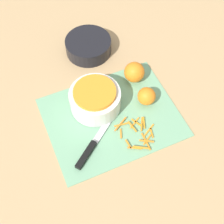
{
  "coord_description": "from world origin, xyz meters",
  "views": [
    {
      "loc": [
        -0.24,
        -0.54,
        0.97
      ],
      "look_at": [
        0.0,
        0.0,
        0.04
      ],
      "focal_mm": 50.0,
      "sensor_mm": 36.0,
      "label": 1
    }
  ],
  "objects_px": {
    "bowl_speckled": "(95,99)",
    "knife": "(90,149)",
    "bowl_dark": "(88,46)",
    "orange_right": "(134,72)",
    "orange_left": "(147,96)"
  },
  "relations": [
    {
      "from": "bowl_speckled",
      "to": "orange_right",
      "type": "bearing_deg",
      "value": 17.55
    },
    {
      "from": "knife",
      "to": "orange_right",
      "type": "xyz_separation_m",
      "value": [
        0.27,
        0.22,
        0.03
      ]
    },
    {
      "from": "bowl_speckled",
      "to": "bowl_dark",
      "type": "relative_size",
      "value": 0.98
    },
    {
      "from": "bowl_dark",
      "to": "orange_right",
      "type": "xyz_separation_m",
      "value": [
        0.11,
        -0.21,
        0.02
      ]
    },
    {
      "from": "knife",
      "to": "orange_left",
      "type": "distance_m",
      "value": 0.28
    },
    {
      "from": "bowl_dark",
      "to": "orange_left",
      "type": "distance_m",
      "value": 0.34
    },
    {
      "from": "bowl_speckled",
      "to": "orange_right",
      "type": "distance_m",
      "value": 0.19
    },
    {
      "from": "knife",
      "to": "orange_left",
      "type": "xyz_separation_m",
      "value": [
        0.26,
        0.1,
        0.03
      ]
    },
    {
      "from": "knife",
      "to": "orange_right",
      "type": "relative_size",
      "value": 2.64
    },
    {
      "from": "bowl_speckled",
      "to": "orange_left",
      "type": "xyz_separation_m",
      "value": [
        0.18,
        -0.06,
        -0.01
      ]
    },
    {
      "from": "bowl_speckled",
      "to": "orange_left",
      "type": "distance_m",
      "value": 0.19
    },
    {
      "from": "bowl_dark",
      "to": "orange_left",
      "type": "relative_size",
      "value": 2.8
    },
    {
      "from": "bowl_speckled",
      "to": "knife",
      "type": "bearing_deg",
      "value": -117.95
    },
    {
      "from": "bowl_dark",
      "to": "knife",
      "type": "relative_size",
      "value": 0.9
    },
    {
      "from": "knife",
      "to": "orange_left",
      "type": "relative_size",
      "value": 3.12
    }
  ]
}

